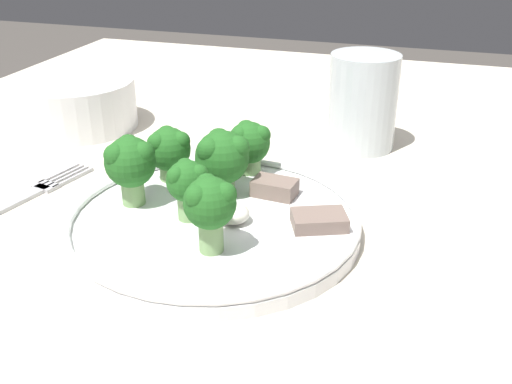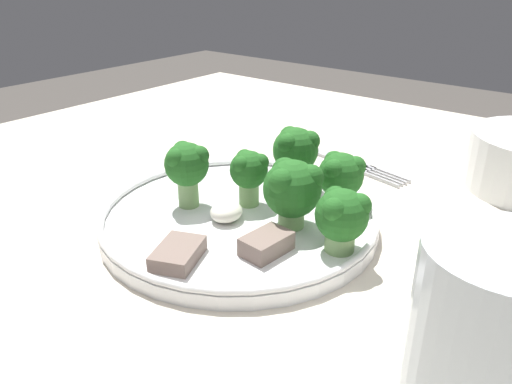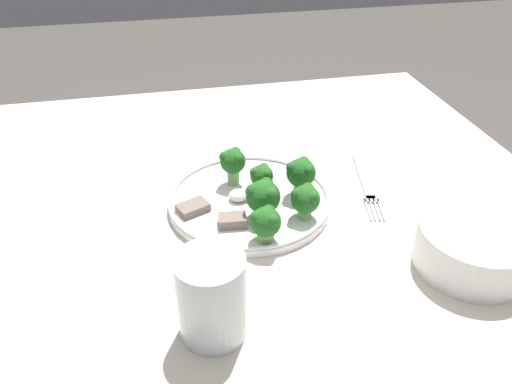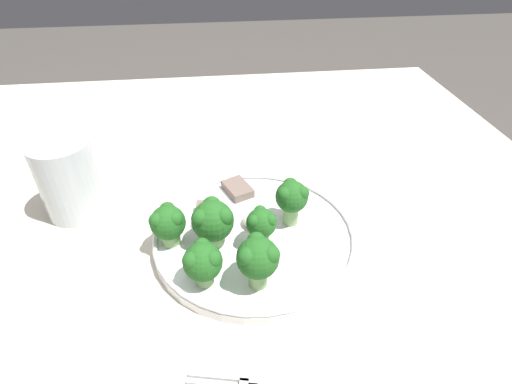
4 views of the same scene
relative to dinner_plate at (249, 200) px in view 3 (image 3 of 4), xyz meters
The scene contains 14 objects.
table 0.14m from the dinner_plate, 68.42° to the left, with size 1.09×1.16×0.73m.
dinner_plate is the anchor object (origin of this frame).
fork 0.20m from the dinner_plate, behind, with size 0.06×0.20×0.00m.
cream_bowl 0.33m from the dinner_plate, 142.97° to the left, with size 0.15×0.15×0.06m.
drinking_glass 0.26m from the dinner_plate, 69.26° to the left, with size 0.08×0.08×0.11m.
broccoli_floret_near_rim_left 0.04m from the dinner_plate, 164.96° to the right, with size 0.04×0.04×0.05m.
broccoli_floret_center_left 0.07m from the dinner_plate, 71.32° to the right, with size 0.04×0.04×0.06m.
broccoli_floret_back_left 0.09m from the dinner_plate, behind, with size 0.05×0.05×0.06m.
broccoli_floret_front_left 0.10m from the dinner_plate, 138.14° to the left, with size 0.04×0.04×0.05m.
broccoli_floret_center_back 0.07m from the dinner_plate, 102.07° to the left, with size 0.05×0.05×0.06m.
broccoli_floret_mid_cluster 0.11m from the dinner_plate, 91.32° to the left, with size 0.04×0.04×0.05m.
meat_slice_front_slice 0.09m from the dinner_plate, ahead, with size 0.05×0.05×0.01m.
meat_slice_middle_slice 0.07m from the dinner_plate, 56.86° to the left, with size 0.04×0.03×0.02m.
sauce_dollop 0.02m from the dinner_plate, ahead, with size 0.03×0.03×0.02m.
Camera 3 is at (0.09, 0.53, 1.18)m, focal length 35.00 mm.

